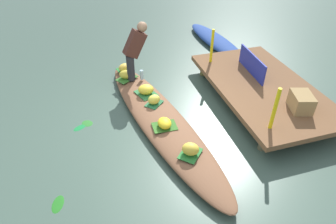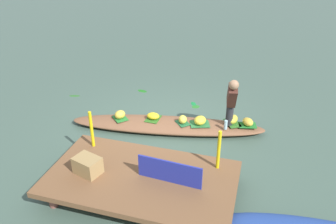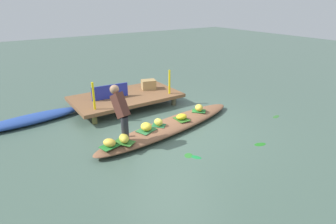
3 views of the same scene
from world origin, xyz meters
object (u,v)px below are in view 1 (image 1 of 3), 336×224
object	(u,v)px
moored_boat	(216,41)
banana_bunch_2	(124,68)
banana_bunch_4	(127,74)
produce_crate	(301,102)
market_banner	(252,64)
banana_bunch_0	(191,149)
banana_bunch_5	(146,89)
vendor_person	(135,48)
banana_bunch_3	(165,123)
vendor_boat	(160,120)
banana_bunch_1	(154,100)
water_bottle	(142,75)

from	to	relation	value
moored_boat	banana_bunch_2	size ratio (longest dim) A/B	9.99
banana_bunch_4	produce_crate	size ratio (longest dim) A/B	0.70
banana_bunch_2	produce_crate	bearing A→B (deg)	46.76
market_banner	produce_crate	distance (m)	1.41
banana_bunch_0	banana_bunch_4	size ratio (longest dim) A/B	0.84
market_banner	banana_bunch_5	bearing A→B (deg)	-87.68
banana_bunch_2	market_banner	distance (m)	2.72
banana_bunch_0	moored_boat	bearing A→B (deg)	150.81
banana_bunch_4	vendor_person	distance (m)	0.62
banana_bunch_3	banana_bunch_5	size ratio (longest dim) A/B	0.95
moored_boat	banana_bunch_3	bearing A→B (deg)	-42.05
vendor_boat	banana_bunch_1	distance (m)	0.42
vendor_boat	banana_bunch_2	size ratio (longest dim) A/B	16.12
vendor_boat	banana_bunch_0	bearing A→B (deg)	-0.56
moored_boat	banana_bunch_2	world-z (taller)	banana_bunch_2
vendor_boat	vendor_person	world-z (taller)	vendor_person
produce_crate	moored_boat	bearing A→B (deg)	178.78
banana_bunch_2	market_banner	bearing A→B (deg)	66.35
banana_bunch_5	water_bottle	xyz separation A→B (m)	(-0.58, 0.04, 0.01)
moored_boat	market_banner	xyz separation A→B (m)	(2.21, -0.24, 0.45)
banana_bunch_5	water_bottle	distance (m)	0.58
vendor_boat	moored_boat	world-z (taller)	moored_boat
banana_bunch_0	banana_bunch_5	size ratio (longest dim) A/B	0.86
banana_bunch_0	water_bottle	bearing A→B (deg)	-174.92
moored_boat	banana_bunch_3	size ratio (longest dim) A/B	9.49
banana_bunch_2	banana_bunch_3	distance (m)	2.12
vendor_boat	banana_bunch_3	size ratio (longest dim) A/B	15.31
banana_bunch_1	banana_bunch_2	size ratio (longest dim) A/B	0.85
banana_bunch_4	banana_bunch_1	bearing A→B (deg)	16.50
produce_crate	market_banner	bearing A→B (deg)	-173.29
banana_bunch_1	banana_bunch_3	xyz separation A→B (m)	(0.70, 0.00, -0.02)
banana_bunch_2	vendor_person	world-z (taller)	vendor_person
banana_bunch_4	market_banner	bearing A→B (deg)	73.11
banana_bunch_0	produce_crate	bearing A→B (deg)	99.37
water_bottle	market_banner	size ratio (longest dim) A/B	0.19
moored_boat	banana_bunch_2	bearing A→B (deg)	-72.81
banana_bunch_2	banana_bunch_4	size ratio (longest dim) A/B	0.88
banana_bunch_1	vendor_person	distance (m)	1.18
moored_boat	vendor_person	distance (m)	3.05
banana_bunch_3	banana_bunch_4	distance (m)	1.80
banana_bunch_3	banana_bunch_4	world-z (taller)	banana_bunch_4
banana_bunch_4	banana_bunch_3	bearing A→B (deg)	10.18
moored_boat	banana_bunch_5	distance (m)	3.28
banana_bunch_1	water_bottle	world-z (taller)	water_bottle
market_banner	moored_boat	bearing A→B (deg)	177.64
banana_bunch_0	vendor_person	distance (m)	2.54
banana_bunch_3	water_bottle	world-z (taller)	water_bottle
banana_bunch_1	banana_bunch_3	size ratio (longest dim) A/B	0.81
moored_boat	water_bottle	world-z (taller)	water_bottle
banana_bunch_0	market_banner	xyz separation A→B (m)	(-1.75, 1.97, 0.25)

